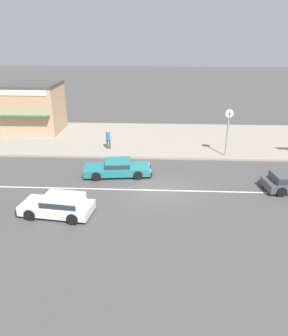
# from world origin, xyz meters

# --- Properties ---
(ground_plane) EXTENTS (160.00, 160.00, 0.00)m
(ground_plane) POSITION_xyz_m (0.00, 0.00, 0.00)
(ground_plane) COLOR #4C4947
(lane_centre_stripe) EXTENTS (50.40, 0.14, 0.01)m
(lane_centre_stripe) POSITION_xyz_m (0.00, 0.00, 0.00)
(lane_centre_stripe) COLOR silver
(lane_centre_stripe) RESTS_ON ground
(kerb_strip) EXTENTS (68.00, 10.00, 0.15)m
(kerb_strip) POSITION_xyz_m (0.00, 10.28, 0.07)
(kerb_strip) COLOR #9E9384
(kerb_strip) RESTS_ON ground
(sedan_teal_1) EXTENTS (4.61, 2.17, 1.06)m
(sedan_teal_1) POSITION_xyz_m (-2.82, 2.17, 0.53)
(sedan_teal_1) COLOR teal
(sedan_teal_1) RESTS_ON ground
(hatchback_white_2) EXTENTS (3.99, 2.12, 1.10)m
(hatchback_white_2) POSITION_xyz_m (-5.24, -3.15, 0.59)
(hatchback_white_2) COLOR white
(hatchback_white_2) RESTS_ON ground
(street_clock) EXTENTS (0.65, 0.22, 3.61)m
(street_clock) POSITION_xyz_m (5.00, 5.96, 2.84)
(street_clock) COLOR #9E9EA3
(street_clock) RESTS_ON kerb_strip
(pedestrian_near_clock) EXTENTS (0.34, 0.34, 1.54)m
(pedestrian_near_clock) POSITION_xyz_m (-4.21, 7.18, 1.04)
(pedestrian_near_clock) COLOR #4C4238
(pedestrian_near_clock) RESTS_ON kerb_strip
(shopfront_corner_warung) EXTENTS (5.10, 5.15, 4.49)m
(shopfront_corner_warung) POSITION_xyz_m (-12.00, 12.14, 2.40)
(shopfront_corner_warung) COLOR tan
(shopfront_corner_warung) RESTS_ON kerb_strip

